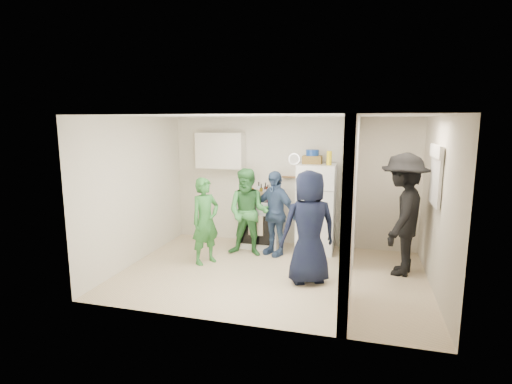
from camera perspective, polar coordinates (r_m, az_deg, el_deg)
floor at (r=6.57m, az=2.25°, el=-11.54°), size 4.80×4.80×0.00m
wall_back at (r=7.86m, az=5.09°, el=1.48°), size 4.80×0.00×4.80m
wall_front at (r=4.62m, az=-2.38°, el=-4.62°), size 4.80×0.00×4.80m
wall_left at (r=7.14m, az=-16.80°, el=0.20°), size 0.00×3.40×3.40m
wall_right at (r=6.16m, az=24.66°, el=-1.81°), size 0.00×3.40×3.40m
ceiling at (r=6.11m, az=2.42°, el=10.81°), size 4.80×4.80×0.00m
partition_pier_back at (r=7.16m, az=13.73°, el=0.37°), size 0.12×1.20×2.50m
partition_pier_front at (r=5.00m, az=13.02°, el=-3.73°), size 0.12×1.20×2.50m
partition_header at (r=5.96m, az=13.86°, el=8.63°), size 0.12×1.00×0.40m
stove at (r=7.82m, az=0.65°, el=-4.40°), size 0.78×0.65×0.93m
upper_cabinet at (r=7.99m, az=-5.06°, el=5.94°), size 0.95×0.34×0.70m
fridge at (r=7.52m, az=8.58°, el=-2.31°), size 0.68×0.66×1.65m
wicker_basket at (r=7.44m, az=8.04°, el=4.59°), size 0.35×0.25×0.15m
blue_bowl at (r=7.43m, az=8.06°, el=5.59°), size 0.24×0.24×0.11m
yellow_cup_stack_top at (r=7.25m, az=10.41°, el=4.78°), size 0.09×0.09×0.25m
wall_clock at (r=7.78m, az=5.48°, el=4.72°), size 0.22×0.02×0.22m
spice_shelf at (r=7.80m, az=5.04°, el=2.15°), size 0.35×0.08×0.03m
nook_window at (r=6.29m, az=24.46°, el=2.13°), size 0.03×0.70×0.80m
nook_window_frame at (r=6.29m, az=24.32°, el=2.14°), size 0.04×0.76×0.86m
nook_valance at (r=6.25m, az=24.33°, el=5.33°), size 0.04×0.82×0.18m
yellow_cup_stack_stove at (r=7.51m, az=-0.65°, el=-0.38°), size 0.09×0.09×0.25m
red_cup at (r=7.46m, az=1.91°, el=-0.96°), size 0.09×0.09×0.12m
person_green_left at (r=6.87m, az=-7.24°, el=-4.13°), size 0.59×0.65×1.49m
person_green_center at (r=7.21m, az=-1.11°, el=-2.95°), size 0.78×0.61×1.59m
person_denim at (r=7.26m, az=2.66°, el=-3.03°), size 0.98×0.76×1.55m
person_navy at (r=6.03m, az=7.56°, el=-5.02°), size 1.00×0.87×1.72m
person_nook at (r=6.71m, az=20.22°, el=-3.02°), size 1.02×1.40×1.94m
bottle_a at (r=7.89m, az=-1.04°, el=0.32°), size 0.06×0.06×0.30m
bottle_b at (r=7.66m, az=-0.82°, el=-0.12°), size 0.07×0.07×0.26m
bottle_c at (r=7.85m, az=0.40°, el=0.31°), size 0.07×0.07×0.31m
bottle_d at (r=7.62m, az=0.75°, el=0.01°), size 0.06×0.06×0.31m
bottle_e at (r=7.85m, az=1.70°, el=0.11°), size 0.07×0.07×0.26m
bottle_f at (r=7.65m, az=1.98°, el=-0.19°), size 0.07×0.07×0.25m
bottle_g at (r=7.76m, az=2.75°, el=0.13°), size 0.08×0.08×0.30m
bottle_h at (r=7.65m, az=-1.87°, el=-0.13°), size 0.08×0.08×0.26m
bottle_i at (r=7.78m, az=1.36°, el=0.21°), size 0.07×0.07×0.31m
bottle_j at (r=7.51m, az=2.56°, el=-0.31°), size 0.08×0.08×0.27m
bottle_k at (r=7.79m, az=-0.90°, el=0.07°), size 0.06×0.06×0.27m
bottle_l at (r=7.54m, az=1.31°, el=-0.17°), size 0.07×0.07×0.29m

